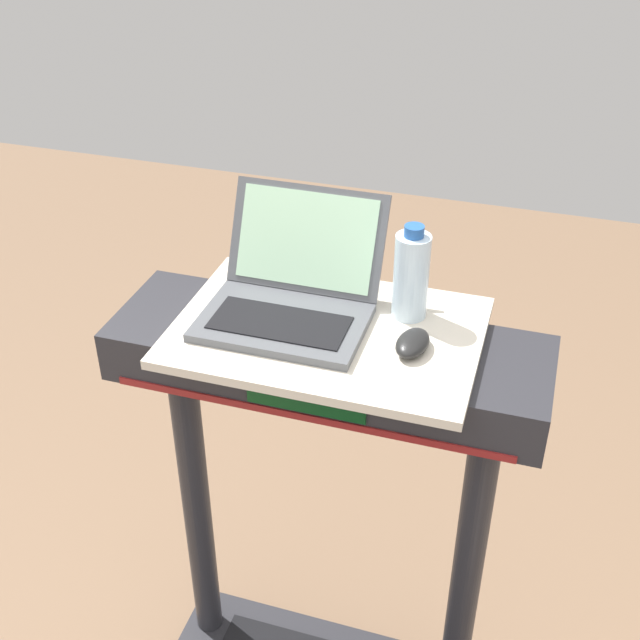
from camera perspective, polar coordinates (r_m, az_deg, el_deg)
name	(u,v)px	position (r m, az deg, el deg)	size (l,w,h in m)	color
desk_board	(327,332)	(1.65, 0.52, -0.83)	(0.61, 0.43, 0.02)	beige
laptop	(291,294)	(1.67, -2.04, 1.81)	(0.33, 0.32, 0.22)	#515459
computer_mouse	(413,343)	(1.58, 6.43, -1.60)	(0.06, 0.10, 0.03)	black
water_bottle	(411,275)	(1.65, 6.34, 3.12)	(0.07, 0.07, 0.20)	silver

